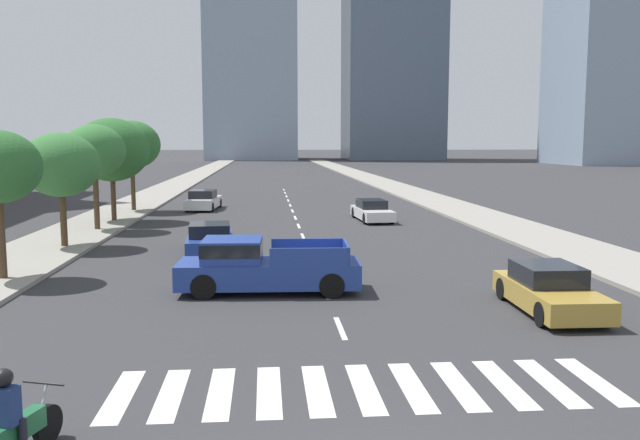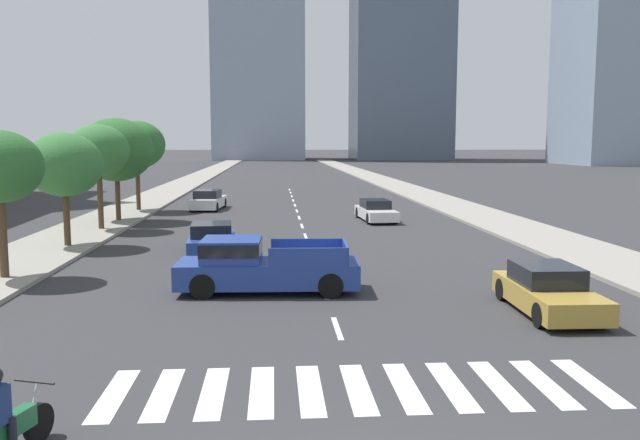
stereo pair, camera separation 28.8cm
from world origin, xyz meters
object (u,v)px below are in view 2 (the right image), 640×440
sedan_white_0 (208,200)px  sedan_gold_3 (548,291)px  street_tree_second (64,165)px  street_tree_fourth (116,150)px  sedan_white_1 (376,211)px  motorcycle_lead (1,427)px  street_tree_third (98,151)px  street_tree_fifth (137,145)px  sedan_blue_2 (212,239)px  pickup_truck (259,266)px

sedan_white_0 → sedan_gold_3: sedan_white_0 is taller
street_tree_second → street_tree_fourth: street_tree_fourth is taller
street_tree_fourth → sedan_gold_3: bearing=-52.4°
sedan_white_1 → motorcycle_lead: bearing=-22.5°
sedan_white_1 → street_tree_third: street_tree_third is taller
street_tree_fifth → sedan_gold_3: bearing=-58.7°
sedan_white_1 → street_tree_fifth: size_ratio=0.83×
motorcycle_lead → street_tree_third: (-5.06, 25.17, 3.58)m
sedan_blue_2 → street_tree_fifth: size_ratio=0.75×
sedan_gold_3 → street_tree_fourth: street_tree_fourth is taller
street_tree_second → street_tree_fifth: size_ratio=0.83×
pickup_truck → street_tree_fourth: size_ratio=0.97×
street_tree_third → street_tree_fourth: size_ratio=0.92×
sedan_white_0 → sedan_white_1: size_ratio=0.99×
sedan_white_1 → street_tree_second: size_ratio=0.99×
street_tree_fourth → motorcycle_lead: bearing=-80.1°
street_tree_third → sedan_white_1: bearing=13.5°
motorcycle_lead → street_tree_fifth: bearing=26.3°
street_tree_second → sedan_white_1: bearing=31.5°
pickup_truck → street_tree_fifth: 25.69m
motorcycle_lead → street_tree_third: size_ratio=0.39×
street_tree_fifth → street_tree_third: bearing=-90.0°
sedan_gold_3 → motorcycle_lead: bearing=-54.5°
sedan_white_0 → street_tree_fourth: (-4.46, -7.00, 3.55)m
pickup_truck → street_tree_fourth: street_tree_fourth is taller
sedan_blue_2 → sedan_gold_3: (10.02, -10.35, 0.01)m
motorcycle_lead → street_tree_second: (-5.06, 19.58, 3.05)m
motorcycle_lead → street_tree_second: 20.46m
pickup_truck → sedan_white_0: (-4.03, 25.29, -0.19)m
sedan_gold_3 → street_tree_fourth: (-16.37, 21.26, 3.58)m
motorcycle_lead → street_tree_fifth: size_ratio=0.36×
street_tree_second → street_tree_fifth: street_tree_fifth is taller
motorcycle_lead → sedan_white_0: 35.98m
sedan_white_0 → street_tree_third: (-4.46, -10.81, 3.54)m
street_tree_second → sedan_white_0: bearing=74.8°
street_tree_second → street_tree_fourth: bearing=90.0°
motorcycle_lead → sedan_white_1: bearing=-1.0°
sedan_white_0 → sedan_white_1: 12.75m
motorcycle_lead → street_tree_third: street_tree_third is taller
sedan_white_1 → sedan_gold_3: 21.10m
motorcycle_lead → street_tree_fourth: street_tree_fourth is taller
sedan_white_1 → street_tree_fifth: street_tree_fifth is taller
street_tree_third → street_tree_fifth: size_ratio=0.92×
street_tree_second → street_tree_fourth: size_ratio=0.84×
sedan_white_0 → street_tree_third: 12.22m
street_tree_second → street_tree_third: bearing=90.0°
sedan_white_0 → street_tree_second: 17.25m
sedan_gold_3 → sedan_white_1: bearing=-175.0°
motorcycle_lead → street_tree_second: size_ratio=0.43×
sedan_white_0 → sedan_white_1: sedan_white_0 is taller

